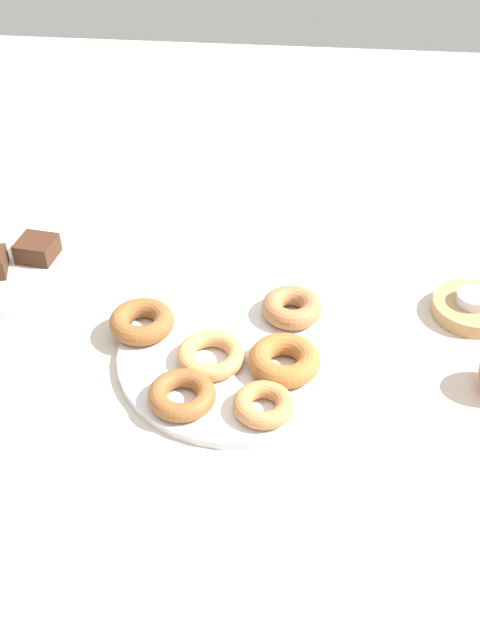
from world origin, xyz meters
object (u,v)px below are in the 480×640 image
object	(u,v)px
donut_1	(284,360)
candle_holder	(472,308)
tealight	(474,298)
donut_0	(142,322)
donut_4	(292,307)
donut_5	(211,355)
donut_3	(182,395)
donut_2	(263,405)
donut_plate	(238,355)
brownie_far	(37,249)
cake_plate	(16,270)

from	to	relation	value
donut_1	candle_holder	xyz separation A→B (m)	(0.26, 0.15, -0.02)
tealight	donut_0	bearing A→B (deg)	-168.18
donut_4	donut_5	size ratio (longest dim) A/B	0.95
donut_1	donut_3	size ratio (longest dim) A/B	1.11
donut_2	donut_5	distance (m)	0.11
donut_1	donut_4	distance (m)	0.11
donut_3	candle_holder	size ratio (longest dim) A/B	0.75
donut_4	candle_holder	bearing A→B (deg)	9.87
donut_plate	candle_holder	xyz separation A→B (m)	(0.32, 0.13, 0.00)
donut_1	brownie_far	world-z (taller)	brownie_far
donut_5	candle_holder	world-z (taller)	donut_5
donut_0	brownie_far	distance (m)	0.25
donut_plate	donut_2	size ratio (longest dim) A/B	4.26
brownie_far	tealight	distance (m)	0.65
donut_plate	candle_holder	distance (m)	0.35
donut_1	donut_4	bearing A→B (deg)	87.79
donut_3	candle_holder	world-z (taller)	donut_3
donut_4	cake_plate	size ratio (longest dim) A/B	0.37
tealight	donut_2	bearing A→B (deg)	-140.37
donut_5	donut_plate	bearing A→B (deg)	35.04
brownie_far	donut_plate	bearing A→B (deg)	-29.12
donut_5	tealight	xyz separation A→B (m)	(0.35, 0.15, 0.01)
donut_plate	donut_3	size ratio (longest dim) A/B	3.80
cake_plate	tealight	world-z (taller)	tealight
donut_5	brownie_far	bearing A→B (deg)	145.18
donut_0	tealight	distance (m)	0.47
donut_4	cake_plate	world-z (taller)	donut_4
donut_2	donut_5	size ratio (longest dim) A/B	0.84
donut_0	donut_4	xyz separation A→B (m)	(0.20, 0.05, 0.00)
donut_2	tealight	distance (m)	0.36
candle_holder	cake_plate	bearing A→B (deg)	177.66
donut_5	cake_plate	distance (m)	0.37
donut_0	donut_1	bearing A→B (deg)	-16.45
donut_0	brownie_far	world-z (taller)	brownie_far
donut_3	donut_4	distance (m)	0.22
donut_1	donut_4	xyz separation A→B (m)	(0.00, 0.11, -0.00)
donut_plate	donut_0	xyz separation A→B (m)	(-0.13, 0.03, 0.02)
donut_0	candle_holder	world-z (taller)	donut_0
donut_1	candle_holder	world-z (taller)	donut_1
candle_holder	donut_1	bearing A→B (deg)	-149.28
donut_4	tealight	bearing A→B (deg)	9.87
candle_holder	tealight	distance (m)	0.02
donut_plate	donut_3	world-z (taller)	donut_3
donut_1	donut_3	distance (m)	0.14
donut_plate	brownie_far	world-z (taller)	brownie_far
candle_holder	donut_plate	bearing A→B (deg)	-158.33
donut_0	donut_4	world-z (taller)	donut_4
donut_0	tealight	bearing A→B (deg)	11.82
tealight	donut_4	bearing A→B (deg)	-170.13
cake_plate	brownie_far	bearing A→B (deg)	45.00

